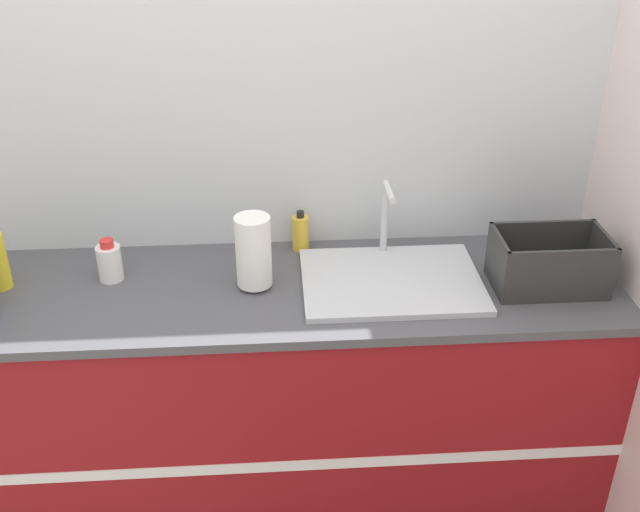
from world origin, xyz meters
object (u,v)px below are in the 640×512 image
sink (391,278)px  soap_dispenser (301,233)px  paper_towel_roll (254,252)px  dish_rack (548,266)px  bottle_white_spray (110,262)px

sink → soap_dispenser: bearing=138.7°
sink → paper_towel_roll: 0.45m
dish_rack → soap_dispenser: size_ratio=2.38×
paper_towel_roll → soap_dispenser: (0.16, 0.24, -0.06)m
sink → soap_dispenser: 0.37m
paper_towel_roll → bottle_white_spray: paper_towel_roll is taller
sink → bottle_white_spray: sink is taller
dish_rack → sink: bearing=174.0°
sink → soap_dispenser: sink is taller
soap_dispenser → dish_rack: bearing=-21.1°
dish_rack → soap_dispenser: dish_rack is taller
sink → soap_dispenser: size_ratio=3.92×
dish_rack → bottle_white_spray: size_ratio=2.42×
paper_towel_roll → bottle_white_spray: 0.47m
sink → bottle_white_spray: 0.90m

